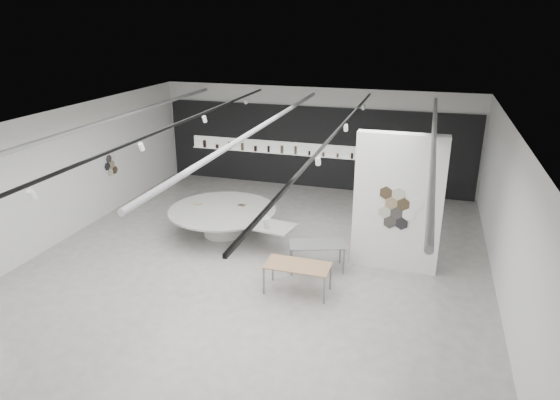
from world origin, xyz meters
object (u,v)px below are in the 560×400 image
(partition_column, at_px, (398,203))
(kitchen_counter, at_px, (409,187))
(sample_table_wood, at_px, (298,267))
(sample_table_stone, at_px, (317,246))
(display_island, at_px, (224,218))

(partition_column, distance_m, kitchen_counter, 5.68)
(sample_table_wood, xyz_separation_m, kitchen_counter, (2.20, 7.46, -0.20))
(partition_column, relative_size, sample_table_stone, 2.30)
(display_island, distance_m, sample_table_wood, 3.94)
(partition_column, distance_m, sample_table_wood, 3.06)
(display_island, relative_size, kitchen_counter, 2.61)
(sample_table_wood, relative_size, sample_table_stone, 0.99)
(partition_column, xyz_separation_m, display_island, (-5.05, 0.66, -1.27))
(partition_column, xyz_separation_m, sample_table_stone, (-1.91, -0.67, -1.14))
(display_island, bearing_deg, sample_table_stone, -13.11)
(display_island, relative_size, sample_table_stone, 2.77)
(display_island, bearing_deg, kitchen_counter, 53.17)
(kitchen_counter, bearing_deg, partition_column, -88.71)
(kitchen_counter, bearing_deg, display_island, -134.26)
(partition_column, height_order, sample_table_stone, partition_column)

